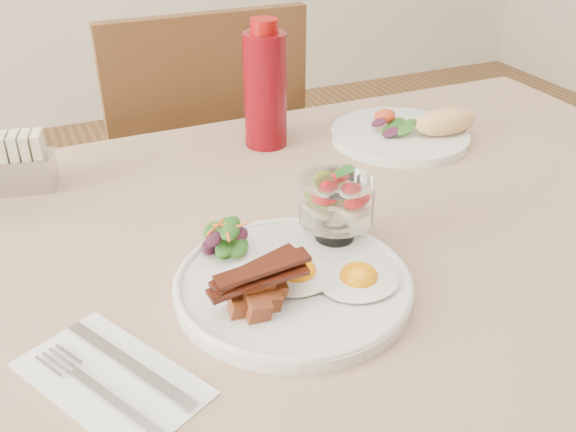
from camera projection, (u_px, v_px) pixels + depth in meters
name	position (u px, v px, depth m)	size (l,w,h in m)	color
table	(331.00, 285.00, 0.91)	(1.33, 0.88, 0.75)	brown
chair_far	(200.00, 179.00, 1.51)	(0.42, 0.42, 0.93)	brown
main_plate	(293.00, 286.00, 0.75)	(0.28, 0.28, 0.02)	silver
fried_eggs	(328.00, 276.00, 0.74)	(0.16, 0.13, 0.03)	white
bacon_potato_pile	(257.00, 287.00, 0.70)	(0.12, 0.07, 0.05)	brown
side_salad	(227.00, 239.00, 0.79)	(0.07, 0.07, 0.04)	#1C4713
fruit_cup	(336.00, 201.00, 0.80)	(0.10, 0.10, 0.10)	white
second_plate	(410.00, 131.00, 1.13)	(0.25, 0.24, 0.06)	silver
ketchup_bottle	(265.00, 88.00, 1.07)	(0.09, 0.09, 0.22)	#63050D
hot_sauce_bottle	(263.00, 103.00, 1.13)	(0.04, 0.04, 0.12)	#63050D
sugar_caddy	(20.00, 165.00, 0.96)	(0.11, 0.07, 0.09)	#B0B0B4
napkin_cutlery	(113.00, 377.00, 0.63)	(0.19, 0.22, 0.01)	white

